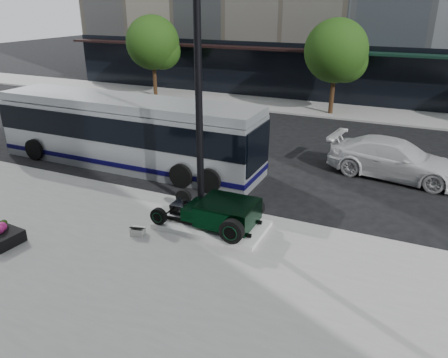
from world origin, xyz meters
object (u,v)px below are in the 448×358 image
at_px(white_sedan, 395,159).
at_px(lamppost, 199,105).
at_px(hot_rod, 221,212).
at_px(transit_bus, 127,131).

bearing_deg(white_sedan, lamppost, 144.25).
height_order(hot_rod, white_sedan, white_sedan).
relative_size(transit_bus, white_sedan, 2.29).
bearing_deg(lamppost, white_sedan, 46.44).
xyz_separation_m(hot_rod, white_sedan, (4.44, 7.16, 0.07)).
relative_size(hot_rod, white_sedan, 0.61).
bearing_deg(lamppost, transit_bus, 150.96).
relative_size(lamppost, white_sedan, 1.46).
relative_size(hot_rod, transit_bus, 0.27).
bearing_deg(lamppost, hot_rod, -40.92).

